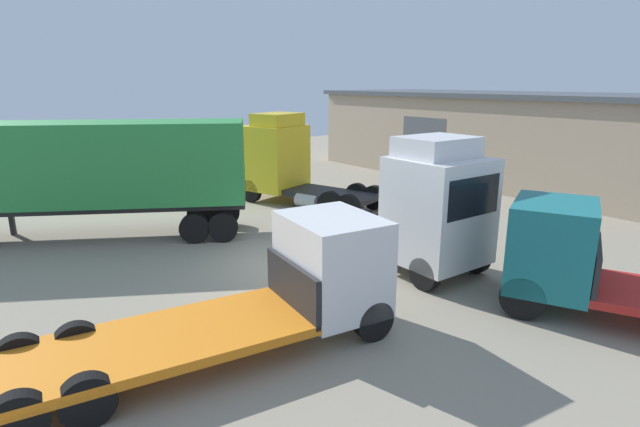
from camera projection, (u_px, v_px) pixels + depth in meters
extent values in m
plane|color=gray|center=(290.00, 263.00, 15.92)|extent=(60.00, 60.00, 0.00)
cube|color=tan|center=(579.00, 146.00, 25.79)|extent=(31.97, 8.04, 4.74)
cube|color=#474C51|center=(586.00, 96.00, 25.15)|extent=(32.47, 8.54, 0.25)
cube|color=#4C5156|center=(423.00, 149.00, 29.04)|extent=(3.20, 0.08, 3.60)
cube|color=silver|center=(438.00, 210.00, 14.48)|extent=(2.45, 2.55, 3.05)
cube|color=silver|center=(437.00, 147.00, 14.17)|extent=(1.72, 2.13, 0.60)
cube|color=black|center=(473.00, 197.00, 13.40)|extent=(0.12, 2.10, 1.10)
cube|color=#232326|center=(367.00, 231.00, 17.28)|extent=(3.87, 2.08, 0.24)
cylinder|color=#B2B2B7|center=(399.00, 235.00, 17.42)|extent=(1.11, 0.58, 0.56)
cylinder|color=black|center=(475.00, 258.00, 15.02)|extent=(0.94, 0.32, 0.94)
cylinder|color=black|center=(425.00, 274.00, 13.78)|extent=(0.94, 0.32, 0.94)
cylinder|color=black|center=(380.00, 226.00, 18.34)|extent=(0.94, 0.32, 0.94)
cylinder|color=black|center=(332.00, 236.00, 17.09)|extent=(0.94, 0.32, 0.94)
cylinder|color=black|center=(364.00, 220.00, 19.04)|extent=(0.94, 0.32, 0.94)
cylinder|color=black|center=(317.00, 230.00, 17.80)|extent=(0.94, 0.32, 0.94)
cube|color=#28843D|center=(89.00, 163.00, 17.80)|extent=(7.59, 10.74, 2.88)
cube|color=#232326|center=(94.00, 205.00, 18.20)|extent=(6.94, 10.37, 0.24)
cube|color=#232326|center=(12.00, 220.00, 18.74)|extent=(0.22, 0.22, 1.11)
cylinder|color=black|center=(195.00, 228.00, 17.78)|extent=(0.79, 1.08, 1.07)
cylinder|color=black|center=(201.00, 213.00, 19.89)|extent=(0.79, 1.08, 1.07)
cylinder|color=black|center=(223.00, 227.00, 17.90)|extent=(0.79, 1.08, 1.07)
cylinder|color=black|center=(226.00, 212.00, 20.01)|extent=(0.79, 1.08, 1.07)
cube|color=yellow|center=(275.00, 157.00, 23.94)|extent=(3.04, 3.11, 3.04)
cube|color=yellow|center=(277.00, 120.00, 23.37)|extent=(2.24, 2.51, 0.60)
cube|color=black|center=(257.00, 143.00, 24.44)|extent=(0.71, 2.03, 1.10)
cube|color=#232326|center=(331.00, 195.00, 22.46)|extent=(4.58, 3.16, 0.24)
cylinder|color=#B2B2B7|center=(307.00, 201.00, 22.05)|extent=(1.22, 0.87, 0.56)
cylinder|color=black|center=(251.00, 191.00, 23.80)|extent=(1.13, 0.61, 1.09)
cylinder|color=black|center=(281.00, 183.00, 25.53)|extent=(1.13, 0.61, 1.09)
cylinder|color=black|center=(330.00, 204.00, 21.24)|extent=(1.13, 0.61, 1.09)
cylinder|color=black|center=(357.00, 195.00, 22.98)|extent=(1.13, 0.61, 1.09)
cylinder|color=black|center=(348.00, 207.00, 20.74)|extent=(1.13, 0.61, 1.09)
cylinder|color=black|center=(374.00, 197.00, 22.47)|extent=(1.13, 0.61, 1.09)
cube|color=#197075|center=(551.00, 245.00, 12.50)|extent=(2.74, 2.98, 2.20)
cube|color=black|center=(514.00, 225.00, 12.81)|extent=(0.94, 1.86, 0.88)
cube|color=#232326|center=(596.00, 266.00, 12.14)|extent=(1.14, 2.22, 1.10)
cylinder|color=black|center=(523.00, 297.00, 12.09)|extent=(1.11, 0.73, 1.08)
cylinder|color=black|center=(531.00, 269.00, 13.89)|extent=(1.11, 0.73, 1.08)
cube|color=silver|center=(332.00, 263.00, 11.48)|extent=(2.62, 2.19, 2.20)
cube|color=black|center=(365.00, 240.00, 11.82)|extent=(2.01, 0.34, 0.88)
cube|color=orange|center=(159.00, 342.00, 9.82)|extent=(3.15, 6.29, 0.20)
cube|color=#232326|center=(292.00, 286.00, 11.08)|extent=(2.40, 0.43, 1.10)
cylinder|color=black|center=(326.00, 287.00, 12.86)|extent=(0.42, 0.97, 0.94)
cylinder|color=black|center=(373.00, 320.00, 11.10)|extent=(0.42, 0.97, 0.94)
cylinder|color=black|center=(77.00, 344.00, 10.07)|extent=(0.42, 0.97, 0.94)
cylinder|color=black|center=(88.00, 400.00, 8.31)|extent=(0.42, 0.97, 0.94)
cylinder|color=black|center=(20.00, 358.00, 9.59)|extent=(0.42, 0.97, 0.94)
cylinder|color=black|center=(18.00, 420.00, 7.83)|extent=(0.42, 0.97, 0.94)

